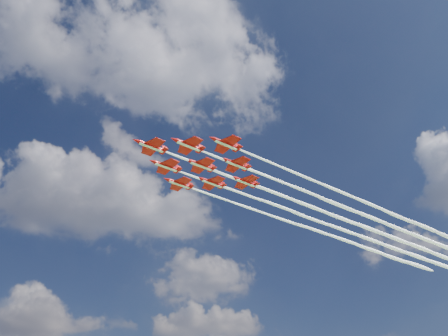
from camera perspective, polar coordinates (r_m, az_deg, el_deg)
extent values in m
cylinder|color=#B2090A|center=(133.92, -9.46, 2.81)|extent=(8.11, 4.50, 1.15)
cone|color=#B2090A|center=(132.33, -11.48, 3.56)|extent=(2.38, 1.91, 1.15)
cone|color=#B2090A|center=(135.58, -7.62, 2.12)|extent=(1.86, 1.60, 1.05)
ellipsoid|color=black|center=(133.54, -10.24, 3.27)|extent=(2.38, 1.77, 0.75)
cube|color=#B2090A|center=(134.06, -9.27, 2.72)|extent=(7.02, 10.17, 0.15)
cube|color=#B2090A|center=(135.32, -7.89, 2.22)|extent=(2.89, 4.04, 0.13)
cube|color=#B2090A|center=(135.94, -7.78, 2.51)|extent=(1.59, 0.82, 1.89)
cube|color=white|center=(133.61, -9.48, 2.63)|extent=(7.55, 4.09, 0.13)
cylinder|color=#B2090A|center=(132.04, -4.64, 3.00)|extent=(8.11, 4.50, 1.15)
cone|color=#B2090A|center=(130.07, -6.62, 3.77)|extent=(2.38, 1.91, 1.15)
cone|color=#B2090A|center=(134.05, -2.84, 2.29)|extent=(1.86, 1.60, 1.05)
ellipsoid|color=black|center=(131.51, -5.42, 3.47)|extent=(2.38, 1.77, 0.75)
cube|color=#B2090A|center=(132.22, -4.45, 2.90)|extent=(7.02, 10.17, 0.15)
cube|color=#B2090A|center=(133.74, -3.10, 2.39)|extent=(2.89, 4.04, 0.13)
cube|color=#B2090A|center=(134.38, -3.02, 2.69)|extent=(1.59, 0.82, 1.89)
cube|color=white|center=(131.73, -4.65, 2.81)|extent=(7.55, 4.09, 0.13)
cylinder|color=#B2090A|center=(142.22, -7.55, 0.24)|extent=(8.11, 4.50, 1.15)
cone|color=#B2090A|center=(140.39, -9.42, 0.92)|extent=(2.38, 1.91, 1.15)
cone|color=#B2090A|center=(144.09, -5.84, -0.39)|extent=(1.86, 1.60, 1.05)
ellipsoid|color=black|center=(141.73, -8.28, 0.66)|extent=(2.38, 1.77, 0.75)
cube|color=#B2090A|center=(142.38, -7.37, 0.15)|extent=(7.02, 10.17, 0.15)
cube|color=#B2090A|center=(143.80, -6.09, -0.29)|extent=(2.89, 4.04, 0.13)
cube|color=#B2090A|center=(144.40, -5.99, -0.01)|extent=(1.59, 0.82, 1.89)
cube|color=white|center=(141.93, -7.57, 0.06)|extent=(7.55, 4.09, 0.13)
cylinder|color=#B2090A|center=(131.12, 0.28, 3.17)|extent=(8.11, 4.50, 1.15)
cone|color=#B2090A|center=(128.77, -1.62, 3.96)|extent=(2.38, 1.91, 1.15)
cone|color=#B2090A|center=(133.48, 2.01, 2.44)|extent=(1.86, 1.60, 1.05)
ellipsoid|color=black|center=(130.44, -0.47, 3.65)|extent=(2.38, 1.77, 0.75)
cube|color=#B2090A|center=(131.33, 0.47, 3.07)|extent=(7.02, 10.17, 0.15)
cube|color=#B2090A|center=(133.12, 1.76, 2.55)|extent=(2.89, 4.04, 0.13)
cube|color=#B2090A|center=(133.77, 1.83, 2.84)|extent=(1.59, 0.82, 1.89)
cube|color=white|center=(130.81, 0.29, 2.98)|extent=(7.55, 4.09, 0.13)
cylinder|color=#B2090A|center=(140.67, -3.00, 0.38)|extent=(8.11, 4.50, 1.15)
cone|color=#B2090A|center=(138.48, -4.83, 1.07)|extent=(2.38, 1.91, 1.15)
cone|color=#B2090A|center=(142.87, -1.34, -0.25)|extent=(1.86, 1.60, 1.05)
ellipsoid|color=black|center=(140.04, -3.72, 0.81)|extent=(2.38, 1.77, 0.75)
cube|color=#B2090A|center=(140.87, -2.82, 0.29)|extent=(7.02, 10.17, 0.15)
cube|color=#B2090A|center=(142.53, -1.58, -0.16)|extent=(2.89, 4.04, 0.13)
cube|color=#B2090A|center=(143.15, -1.50, 0.13)|extent=(1.59, 0.82, 1.89)
cube|color=white|center=(140.38, -3.01, 0.20)|extent=(7.55, 4.09, 0.13)
cylinder|color=#B2090A|center=(150.91, -5.85, -2.05)|extent=(8.11, 4.50, 1.15)
cone|color=#B2090A|center=(148.88, -7.60, -1.44)|extent=(2.38, 1.91, 1.15)
cone|color=#B2090A|center=(152.96, -4.26, -2.61)|extent=(1.86, 1.60, 1.05)
ellipsoid|color=black|center=(150.32, -6.53, -1.65)|extent=(2.38, 1.77, 0.75)
cube|color=#B2090A|center=(151.10, -5.68, -2.13)|extent=(7.02, 10.17, 0.15)
cube|color=#B2090A|center=(152.65, -4.49, -2.52)|extent=(2.89, 4.04, 0.13)
cube|color=#B2090A|center=(153.22, -4.41, -2.24)|extent=(1.59, 0.82, 1.89)
cube|color=white|center=(150.64, -5.86, -2.22)|extent=(7.55, 4.09, 0.13)
cylinder|color=#B2090A|center=(140.03, 1.62, 0.52)|extent=(8.11, 4.50, 1.15)
cone|color=#B2090A|center=(137.49, -0.14, 1.22)|extent=(2.38, 1.91, 1.15)
cone|color=#B2090A|center=(142.54, 3.21, -0.12)|extent=(1.86, 1.60, 1.05)
ellipsoid|color=black|center=(139.26, 0.92, 0.95)|extent=(2.38, 1.77, 0.75)
cube|color=#B2090A|center=(140.26, 1.79, 0.43)|extent=(7.02, 10.17, 0.15)
cube|color=#B2090A|center=(142.16, 2.98, -0.03)|extent=(2.89, 4.04, 0.13)
cube|color=#B2090A|center=(142.79, 3.04, 0.26)|extent=(1.59, 0.82, 1.89)
cube|color=white|center=(139.73, 1.62, 0.34)|extent=(7.55, 4.09, 0.13)
cylinder|color=#B2090A|center=(149.66, -1.55, -1.94)|extent=(8.11, 4.50, 1.15)
cone|color=#B2090A|center=(147.29, -3.25, -1.32)|extent=(2.38, 1.91, 1.15)
cone|color=#B2090A|center=(152.02, -0.01, -2.49)|extent=(1.86, 1.60, 1.05)
ellipsoid|color=black|center=(148.94, -2.22, -1.54)|extent=(2.38, 1.77, 0.75)
cube|color=#B2090A|center=(149.88, -1.39, -2.01)|extent=(7.02, 10.17, 0.15)
cube|color=#B2090A|center=(151.66, -0.24, -2.41)|extent=(2.89, 4.04, 0.13)
cube|color=#B2090A|center=(152.25, -0.17, -2.13)|extent=(1.59, 0.82, 1.89)
cube|color=white|center=(149.39, -1.56, -2.11)|extent=(7.55, 4.09, 0.13)
cylinder|color=#B2090A|center=(149.26, 2.79, -1.81)|extent=(8.11, 4.50, 1.15)
cone|color=#B2090A|center=(146.57, 1.16, -1.20)|extent=(2.38, 1.91, 1.15)
cone|color=#B2090A|center=(151.92, 4.27, -2.37)|extent=(1.86, 1.60, 1.05)
ellipsoid|color=black|center=(148.42, 2.14, -1.42)|extent=(2.38, 1.77, 0.75)
cube|color=#B2090A|center=(149.51, 2.95, -1.89)|extent=(7.02, 10.17, 0.15)
cube|color=#B2090A|center=(151.51, 4.05, -2.29)|extent=(2.89, 4.04, 0.13)
cube|color=#B2090A|center=(152.12, 4.10, -2.01)|extent=(1.59, 0.82, 1.89)
cube|color=white|center=(148.99, 2.80, -1.98)|extent=(7.55, 4.09, 0.13)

